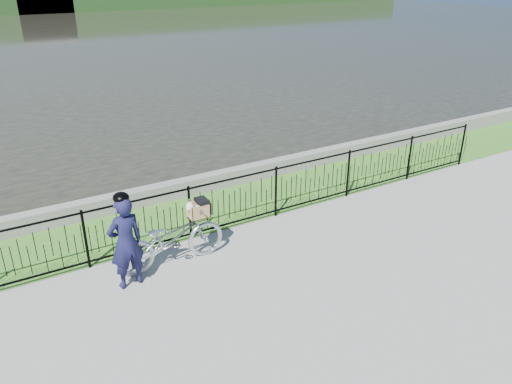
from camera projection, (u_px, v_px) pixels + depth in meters
ground at (277, 262)px, 9.18m from camera, size 120.00×120.00×0.00m
grass_strip at (214, 208)px, 11.21m from camera, size 60.00×2.00×0.01m
water at (21, 44)px, 34.98m from camera, size 120.00×120.00×0.00m
quay_wall at (195, 185)px, 11.91m from camera, size 60.00×0.30×0.40m
fence at (235, 202)px, 10.19m from camera, size 14.00×0.06×1.15m
bicycle_rig at (171, 238)px, 8.91m from camera, size 2.02×0.71×1.18m
cyclist at (126, 241)px, 8.20m from camera, size 0.64×0.47×1.71m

